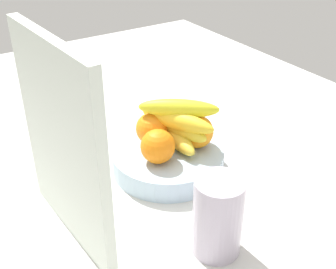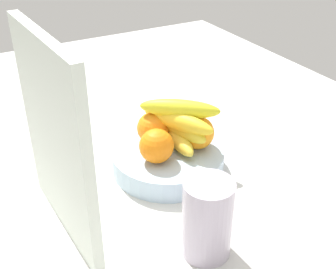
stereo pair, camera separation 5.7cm
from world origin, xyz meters
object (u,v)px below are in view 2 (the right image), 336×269
orange_front_left (156,146)px  fruit_bowl (168,160)px  cutting_board (56,141)px  jar_lid (163,114)px  orange_front_right (198,133)px  banana_bunch (177,123)px  thermos_tumbler (207,219)px  orange_center (153,128)px

orange_front_left → fruit_bowl: bearing=-60.8°
fruit_bowl → cutting_board: bearing=105.4°
orange_front_left → jar_lid: bearing=-31.0°
orange_front_right → banana_bunch: 4.87cm
banana_bunch → cutting_board: bearing=106.7°
cutting_board → thermos_tumbler: bearing=-137.1°
orange_front_right → thermos_tumbler: 25.92cm
banana_bunch → orange_center: bearing=52.4°
thermos_tumbler → jar_lid: (46.42, -16.86, -6.57)cm
fruit_bowl → banana_bunch: banana_bunch is taller
orange_front_left → thermos_tumbler: 22.38cm
cutting_board → fruit_bowl: bearing=-77.9°
orange_front_left → orange_front_right: same height
orange_center → jar_lid: bearing=-34.0°
cutting_board → jar_lid: 48.76cm
fruit_bowl → orange_center: bearing=13.1°
thermos_tumbler → orange_front_right: bearing=-28.8°
cutting_board → jar_lid: bearing=-54.1°
fruit_bowl → orange_front_right: 8.74cm
orange_front_right → fruit_bowl: bearing=74.9°
banana_bunch → thermos_tumbler: bearing=160.4°
fruit_bowl → orange_front_left: (-2.15, 3.86, 5.84)cm
thermos_tumbler → fruit_bowl: bearing=-14.3°
orange_front_left → banana_bunch: banana_bunch is taller
fruit_bowl → jar_lid: size_ratio=3.73×
banana_bunch → orange_front_left: bearing=117.8°
orange_front_right → cutting_board: size_ratio=0.20×
banana_bunch → cutting_board: size_ratio=0.53×
jar_lid → banana_bunch: bearing=159.6°
fruit_bowl → banana_bunch: 8.32cm
orange_center → thermos_tumbler: (-29.02, 5.12, -1.04)cm
fruit_bowl → orange_center: size_ratio=3.39×
orange_front_left → orange_front_right: (0.46, -10.13, 0.00)cm
orange_center → banana_bunch: size_ratio=0.37×
banana_bunch → thermos_tumbler: size_ratio=1.34×
orange_front_left → thermos_tumbler: size_ratio=0.50×
orange_front_left → banana_bunch: size_ratio=0.37×
orange_center → orange_front_left: bearing=157.7°
fruit_bowl → banana_bunch: (1.48, -3.02, 7.61)cm
orange_front_left → cutting_board: bearing=102.6°
orange_front_left → thermos_tumbler: thermos_tumbler is taller
orange_front_right → jar_lid: bearing=-10.5°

